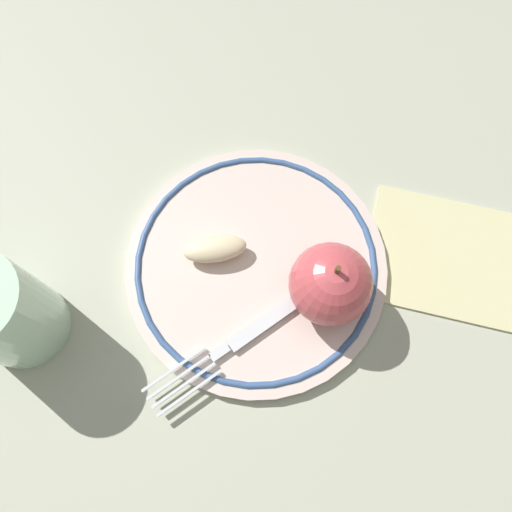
{
  "coord_description": "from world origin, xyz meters",
  "views": [
    {
      "loc": [
        0.12,
        0.05,
        0.44
      ],
      "look_at": [
        -0.01,
        -0.01,
        0.03
      ],
      "focal_mm": 35.0,
      "sensor_mm": 36.0,
      "label": 1
    }
  ],
  "objects_px": {
    "drinking_glass": "(0,313)",
    "napkin_folded": "(452,257)",
    "plate": "(256,265)",
    "fork": "(244,337)",
    "apple_slice_front": "(216,248)",
    "apple_red_whole": "(330,284)"
  },
  "relations": [
    {
      "from": "fork",
      "to": "napkin_folded",
      "type": "relative_size",
      "value": 1.08
    },
    {
      "from": "apple_slice_front",
      "to": "napkin_folded",
      "type": "bearing_deg",
      "value": -9.05
    },
    {
      "from": "plate",
      "to": "napkin_folded",
      "type": "relative_size",
      "value": 1.56
    },
    {
      "from": "plate",
      "to": "apple_slice_front",
      "type": "bearing_deg",
      "value": -82.1
    },
    {
      "from": "drinking_glass",
      "to": "napkin_folded",
      "type": "bearing_deg",
      "value": 125.42
    },
    {
      "from": "apple_slice_front",
      "to": "fork",
      "type": "distance_m",
      "value": 0.08
    },
    {
      "from": "apple_red_whole",
      "to": "napkin_folded",
      "type": "relative_size",
      "value": 0.51
    },
    {
      "from": "plate",
      "to": "napkin_folded",
      "type": "distance_m",
      "value": 0.18
    },
    {
      "from": "napkin_folded",
      "to": "drinking_glass",
      "type": "bearing_deg",
      "value": -54.58
    },
    {
      "from": "plate",
      "to": "apple_slice_front",
      "type": "relative_size",
      "value": 4.2
    },
    {
      "from": "apple_slice_front",
      "to": "drinking_glass",
      "type": "bearing_deg",
      "value": -166.84
    },
    {
      "from": "plate",
      "to": "apple_red_whole",
      "type": "relative_size",
      "value": 3.06
    },
    {
      "from": "plate",
      "to": "apple_red_whole",
      "type": "xyz_separation_m",
      "value": [
        -0.0,
        0.07,
        0.04
      ]
    },
    {
      "from": "drinking_glass",
      "to": "napkin_folded",
      "type": "relative_size",
      "value": 0.68
    },
    {
      "from": "apple_red_whole",
      "to": "drinking_glass",
      "type": "bearing_deg",
      "value": -58.59
    },
    {
      "from": "plate",
      "to": "fork",
      "type": "height_order",
      "value": "fork"
    },
    {
      "from": "apple_red_whole",
      "to": "apple_slice_front",
      "type": "xyz_separation_m",
      "value": [
        0.01,
        -0.11,
        -0.03
      ]
    },
    {
      "from": "apple_red_whole",
      "to": "fork",
      "type": "bearing_deg",
      "value": -36.0
    },
    {
      "from": "plate",
      "to": "drinking_glass",
      "type": "xyz_separation_m",
      "value": [
        0.14,
        -0.16,
        0.05
      ]
    },
    {
      "from": "plate",
      "to": "fork",
      "type": "relative_size",
      "value": 1.44
    },
    {
      "from": "fork",
      "to": "napkin_folded",
      "type": "distance_m",
      "value": 0.21
    },
    {
      "from": "plate",
      "to": "drinking_glass",
      "type": "height_order",
      "value": "drinking_glass"
    }
  ]
}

